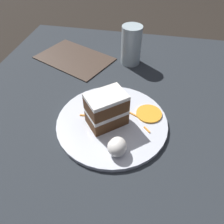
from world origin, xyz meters
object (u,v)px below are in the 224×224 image
at_px(cake_slice, 106,109).
at_px(plate, 112,122).
at_px(drinking_glass, 131,48).
at_px(menu_card, 74,58).
at_px(cream_dollop, 117,147).
at_px(orange_garnish, 149,114).

bearing_deg(cake_slice, plate, -98.62).
distance_m(drinking_glass, menu_card, 0.22).
relative_size(cream_dollop, orange_garnish, 0.71).
bearing_deg(drinking_glass, plate, -1.11).
bearing_deg(drinking_glass, cream_dollop, 3.46).
distance_m(plate, menu_card, 0.36).
relative_size(plate, drinking_glass, 2.18).
bearing_deg(menu_card, orange_garnish, -106.26).
bearing_deg(orange_garnish, menu_card, -130.37).
xyz_separation_m(plate, drinking_glass, (-0.32, 0.01, 0.05)).
height_order(orange_garnish, menu_card, orange_garnish).
distance_m(plate, drinking_glass, 0.32).
xyz_separation_m(plate, menu_card, (-0.30, -0.21, -0.00)).
xyz_separation_m(cream_dollop, menu_card, (-0.40, -0.24, -0.03)).
height_order(cake_slice, orange_garnish, cake_slice).
relative_size(plate, cake_slice, 2.55).
relative_size(plate, menu_card, 1.10).
bearing_deg(drinking_glass, menu_card, -85.46).
distance_m(orange_garnish, drinking_glass, 0.29).
xyz_separation_m(cake_slice, drinking_glass, (-0.32, 0.02, 0.00)).
height_order(cake_slice, menu_card, cake_slice).
distance_m(plate, orange_garnish, 0.11).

